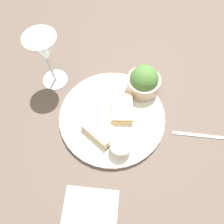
{
  "coord_description": "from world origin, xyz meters",
  "views": [
    {
      "loc": [
        -0.24,
        0.12,
        0.55
      ],
      "look_at": [
        0.0,
        0.0,
        0.03
      ],
      "focal_mm": 35.0,
      "sensor_mm": 36.0,
      "label": 1
    }
  ],
  "objects_px": {
    "salad_bowl": "(144,81)",
    "cheese_toast_far": "(122,109)",
    "wine_glass": "(44,51)",
    "sauce_ramekin": "(121,146)",
    "cheese_toast_near": "(100,130)",
    "napkin": "(90,215)",
    "fork": "(205,136)"
  },
  "relations": [
    {
      "from": "cheese_toast_far",
      "to": "wine_glass",
      "type": "bearing_deg",
      "value": 34.05
    },
    {
      "from": "salad_bowl",
      "to": "sauce_ramekin",
      "type": "height_order",
      "value": "salad_bowl"
    },
    {
      "from": "sauce_ramekin",
      "to": "cheese_toast_far",
      "type": "distance_m",
      "value": 0.11
    },
    {
      "from": "cheese_toast_far",
      "to": "wine_glass",
      "type": "relative_size",
      "value": 0.59
    },
    {
      "from": "fork",
      "to": "sauce_ramekin",
      "type": "bearing_deg",
      "value": 73.57
    },
    {
      "from": "sauce_ramekin",
      "to": "fork",
      "type": "distance_m",
      "value": 0.23
    },
    {
      "from": "salad_bowl",
      "to": "cheese_toast_far",
      "type": "bearing_deg",
      "value": 114.62
    },
    {
      "from": "cheese_toast_near",
      "to": "sauce_ramekin",
      "type": "bearing_deg",
      "value": -157.42
    },
    {
      "from": "cheese_toast_far",
      "to": "wine_glass",
      "type": "distance_m",
      "value": 0.25
    },
    {
      "from": "salad_bowl",
      "to": "cheese_toast_far",
      "type": "xyz_separation_m",
      "value": [
        -0.04,
        0.09,
        -0.02
      ]
    },
    {
      "from": "cheese_toast_near",
      "to": "fork",
      "type": "relative_size",
      "value": 0.68
    },
    {
      "from": "cheese_toast_near",
      "to": "fork",
      "type": "height_order",
      "value": "cheese_toast_near"
    },
    {
      "from": "cheese_toast_near",
      "to": "cheese_toast_far",
      "type": "relative_size",
      "value": 1.0
    },
    {
      "from": "napkin",
      "to": "sauce_ramekin",
      "type": "bearing_deg",
      "value": -51.56
    },
    {
      "from": "sauce_ramekin",
      "to": "cheese_toast_far",
      "type": "bearing_deg",
      "value": -29.52
    },
    {
      "from": "cheese_toast_far",
      "to": "fork",
      "type": "xyz_separation_m",
      "value": [
        -0.16,
        -0.17,
        -0.02
      ]
    },
    {
      "from": "sauce_ramekin",
      "to": "cheese_toast_near",
      "type": "height_order",
      "value": "sauce_ramekin"
    },
    {
      "from": "salad_bowl",
      "to": "wine_glass",
      "type": "bearing_deg",
      "value": 54.9
    },
    {
      "from": "sauce_ramekin",
      "to": "napkin",
      "type": "bearing_deg",
      "value": 128.44
    },
    {
      "from": "sauce_ramekin",
      "to": "cheese_toast_near",
      "type": "distance_m",
      "value": 0.07
    },
    {
      "from": "cheese_toast_far",
      "to": "wine_glass",
      "type": "xyz_separation_m",
      "value": [
        0.19,
        0.13,
        0.1
      ]
    },
    {
      "from": "salad_bowl",
      "to": "fork",
      "type": "height_order",
      "value": "salad_bowl"
    },
    {
      "from": "salad_bowl",
      "to": "sauce_ramekin",
      "type": "distance_m",
      "value": 0.2
    },
    {
      "from": "wine_glass",
      "to": "napkin",
      "type": "xyz_separation_m",
      "value": [
        -0.39,
        0.06,
        -0.12
      ]
    },
    {
      "from": "cheese_toast_far",
      "to": "fork",
      "type": "bearing_deg",
      "value": -133.5
    },
    {
      "from": "salad_bowl",
      "to": "napkin",
      "type": "relative_size",
      "value": 0.56
    },
    {
      "from": "wine_glass",
      "to": "napkin",
      "type": "relative_size",
      "value": 1.03
    },
    {
      "from": "sauce_ramekin",
      "to": "cheese_toast_far",
      "type": "xyz_separation_m",
      "value": [
        0.09,
        -0.05,
        -0.01
      ]
    },
    {
      "from": "sauce_ramekin",
      "to": "napkin",
      "type": "height_order",
      "value": "sauce_ramekin"
    },
    {
      "from": "sauce_ramekin",
      "to": "cheese_toast_far",
      "type": "height_order",
      "value": "sauce_ramekin"
    },
    {
      "from": "sauce_ramekin",
      "to": "wine_glass",
      "type": "distance_m",
      "value": 0.31
    },
    {
      "from": "napkin",
      "to": "salad_bowl",
      "type": "bearing_deg",
      "value": -48.74
    }
  ]
}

